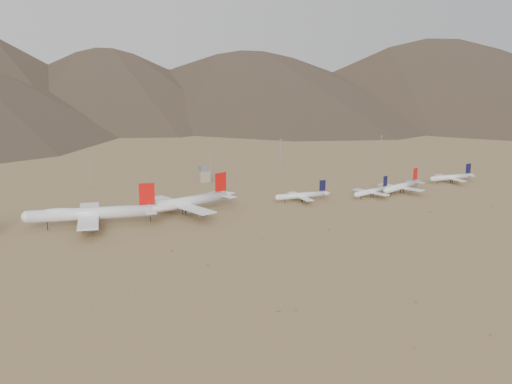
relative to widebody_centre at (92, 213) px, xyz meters
name	(u,v)px	position (x,y,z in m)	size (l,w,h in m)	color
ground	(229,223)	(70.83, -22.97, -8.07)	(3000.00, 3000.00, 0.00)	#9D7E51
mountain_ridge	(30,22)	(70.83, 877.03, 141.93)	(4400.00, 1000.00, 300.00)	brown
widebody_centre	(92,213)	(0.00, 0.00, 0.00)	(77.84, 61.05, 23.41)	white
widebody_east	(183,203)	(53.63, 5.56, -0.46)	(72.44, 57.30, 22.07)	white
narrowbody_a	(303,195)	(134.79, 7.24, -3.83)	(39.62, 28.45, 13.07)	white
narrowbody_b	(373,191)	(183.47, -0.28, -4.02)	(36.68, 27.22, 12.47)	white
narrowbody_c	(402,186)	(209.16, 1.43, -3.12)	(43.82, 32.88, 15.25)	white
narrowbody_d	(452,177)	(264.92, 15.10, -3.71)	(40.74, 29.16, 13.44)	white
control_tower	(204,175)	(100.83, 97.03, -2.75)	(8.00, 8.00, 12.00)	gray
mast_west	(90,169)	(20.07, 105.93, 6.13)	(2.00, 0.60, 25.70)	gray
mast_centre	(210,164)	(103.45, 89.29, 6.13)	(2.00, 0.60, 25.70)	gray
mast_east	(281,153)	(174.74, 115.80, 6.13)	(2.00, 0.60, 25.70)	gray
mast_far_east	(381,149)	(262.39, 99.94, 6.13)	(2.00, 0.60, 25.70)	gray
desert_scrub	(388,251)	(118.82, -104.48, -7.74)	(446.12, 161.74, 0.93)	brown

